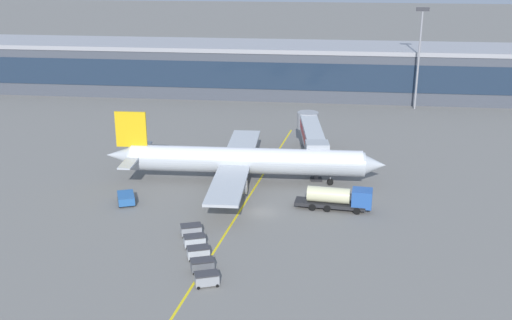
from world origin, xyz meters
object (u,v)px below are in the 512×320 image
at_px(baggage_cart_0, 207,279).
at_px(baggage_cart_1, 202,265).
at_px(pushback_tug, 126,198).
at_px(baggage_cart_4, 191,230).
at_px(baggage_cart_3, 195,241).
at_px(main_airliner, 244,160).
at_px(fuel_tanker, 339,198).
at_px(baggage_cart_2, 198,252).

distance_m(baggage_cart_0, baggage_cart_1, 3.20).
distance_m(pushback_tug, baggage_cart_1, 23.66).
relative_size(baggage_cart_1, baggage_cart_4, 1.00).
relative_size(baggage_cart_3, baggage_cart_4, 1.00).
xyz_separation_m(baggage_cart_0, baggage_cart_4, (-4.35, 12.04, 0.00)).
bearing_deg(baggage_cart_4, baggage_cart_1, -70.13).
bearing_deg(main_airliner, baggage_cart_3, -97.84).
relative_size(pushback_tug, baggage_cart_3, 1.45).
bearing_deg(fuel_tanker, baggage_cart_1, -128.68).
relative_size(main_airliner, pushback_tug, 10.05).
height_order(baggage_cart_1, baggage_cart_3, same).
relative_size(fuel_tanker, pushback_tug, 2.51).
distance_m(baggage_cart_2, baggage_cart_4, 6.40).
height_order(baggage_cart_0, baggage_cart_3, same).
xyz_separation_m(fuel_tanker, baggage_cart_2, (-16.79, -16.61, -0.96)).
relative_size(pushback_tug, baggage_cart_2, 1.45).
height_order(baggage_cart_3, baggage_cart_4, same).
distance_m(baggage_cart_1, baggage_cart_2, 3.20).
xyz_separation_m(fuel_tanker, baggage_cart_0, (-14.62, -22.62, -0.96)).
bearing_deg(main_airliner, baggage_cart_1, -91.89).
bearing_deg(baggage_cart_1, fuel_tanker, 51.32).
height_order(baggage_cart_2, baggage_cart_3, same).
relative_size(fuel_tanker, baggage_cart_2, 3.65).
bearing_deg(baggage_cart_4, pushback_tug, 141.27).
bearing_deg(baggage_cart_3, baggage_cart_1, -70.13).
bearing_deg(pushback_tug, baggage_cart_1, -50.93).
xyz_separation_m(fuel_tanker, baggage_cart_4, (-18.97, -10.59, -0.96)).
bearing_deg(baggage_cart_4, baggage_cart_2, -70.13).
xyz_separation_m(main_airliner, baggage_cart_4, (-4.21, -19.66, -2.90)).
xyz_separation_m(pushback_tug, baggage_cart_2, (13.82, -15.36, -0.07)).
bearing_deg(baggage_cart_0, main_airliner, 90.25).
distance_m(pushback_tug, baggage_cart_4, 14.93).
bearing_deg(fuel_tanker, baggage_cart_3, -142.75).
bearing_deg(baggage_cart_2, baggage_cart_4, 109.87).
relative_size(main_airliner, baggage_cart_4, 14.61).
distance_m(baggage_cart_0, baggage_cart_3, 9.60).
relative_size(fuel_tanker, baggage_cart_4, 3.65).
distance_m(pushback_tug, baggage_cart_3, 17.74).
bearing_deg(baggage_cart_2, baggage_cart_0, -70.13).
bearing_deg(pushback_tug, main_airliner, 33.05).
height_order(baggage_cart_2, baggage_cart_4, same).
xyz_separation_m(fuel_tanker, pushback_tug, (-30.62, -1.25, -0.90)).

